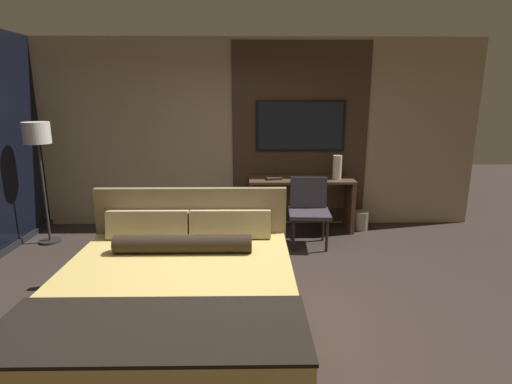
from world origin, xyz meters
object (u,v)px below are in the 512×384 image
object	(u,v)px
bed	(176,301)
vase_tall	(337,167)
floor_lamp	(38,143)
waste_bin	(361,220)
tv	(300,126)
desk	(300,196)
desk_chair	(309,205)
book	(274,178)

from	to	relation	value
bed	vase_tall	world-z (taller)	vase_tall
floor_lamp	vase_tall	xyz separation A→B (m)	(4.05, 0.47, -0.42)
waste_bin	bed	bearing A→B (deg)	-130.20
tv	waste_bin	bearing A→B (deg)	-16.22
desk	desk_chair	xyz separation A→B (m)	(0.04, -0.61, 0.02)
floor_lamp	book	bearing A→B (deg)	8.10
bed	desk_chair	bearing A→B (deg)	56.79
bed	waste_bin	distance (m)	3.56
desk	waste_bin	size ratio (longest dim) A/B	5.47
bed	desk	distance (m)	3.09
bed	tv	world-z (taller)	tv
desk_chair	book	bearing A→B (deg)	133.43
bed	book	world-z (taller)	bed
bed	floor_lamp	xyz separation A→B (m)	(-2.15, 2.24, 1.05)
floor_lamp	book	xyz separation A→B (m)	(3.12, 0.44, -0.58)
desk_chair	vase_tall	world-z (taller)	vase_tall
vase_tall	book	bearing A→B (deg)	-178.15
book	floor_lamp	bearing A→B (deg)	-171.90
tv	floor_lamp	bearing A→B (deg)	-168.10
book	desk	bearing A→B (deg)	11.07
vase_tall	waste_bin	size ratio (longest dim) A/B	1.23
floor_lamp	vase_tall	distance (m)	4.10
desk_chair	waste_bin	world-z (taller)	desk_chair
desk	tv	bearing A→B (deg)	90.00
tv	book	world-z (taller)	tv
vase_tall	floor_lamp	bearing A→B (deg)	-173.32
book	waste_bin	distance (m)	1.49
floor_lamp	waste_bin	xyz separation A→B (m)	(4.45, 0.47, -1.24)
vase_tall	book	size ratio (longest dim) A/B	1.40
desk	vase_tall	size ratio (longest dim) A/B	4.44
book	waste_bin	world-z (taller)	book
waste_bin	book	bearing A→B (deg)	-178.65
desk_chair	waste_bin	xyz separation A→B (m)	(0.88, 0.56, -0.40)
bed	tv	size ratio (longest dim) A/B	1.67
vase_tall	desk	bearing A→B (deg)	174.51
vase_tall	waste_bin	xyz separation A→B (m)	(0.40, 0.00, -0.82)
book	bed	bearing A→B (deg)	-109.74
waste_bin	desk_chair	bearing A→B (deg)	-147.62
desk	floor_lamp	world-z (taller)	floor_lamp
bed	waste_bin	size ratio (longest dim) A/B	7.95
bed	tv	xyz separation A→B (m)	(1.37, 2.98, 1.21)
desk	floor_lamp	distance (m)	3.67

